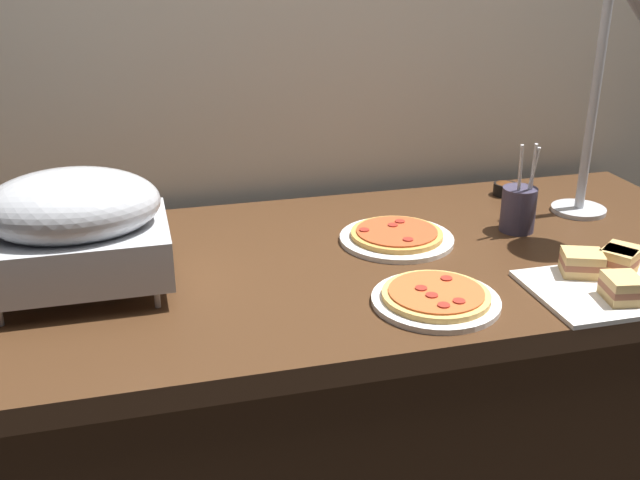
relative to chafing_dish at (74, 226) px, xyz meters
The scene contains 9 objects.
back_wall 0.84m from the chafing_dish, 42.19° to the left, with size 4.40×0.04×2.40m, color beige.
buffet_table 0.78m from the chafing_dish, ahead, with size 1.90×0.84×0.76m.
chafing_dish is the anchor object (origin of this frame).
pizza_plate_front 0.73m from the chafing_dish, ahead, with size 0.27×0.27×0.03m.
pizza_plate_center 0.73m from the chafing_dish, 18.93° to the right, with size 0.26×0.26×0.03m.
sandwich_platter 1.12m from the chafing_dish, 13.77° to the right, with size 0.35×0.25×0.06m.
sauce_cup_near 0.30m from the chafing_dish, 64.37° to the left, with size 0.06×0.06×0.04m.
sauce_cup_far 1.17m from the chafing_dish, 16.32° to the left, with size 0.06×0.06×0.03m.
utensil_holder 1.03m from the chafing_dish, ahead, with size 0.08×0.08×0.23m.
Camera 1 is at (-0.46, -1.47, 1.45)m, focal length 41.82 mm.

